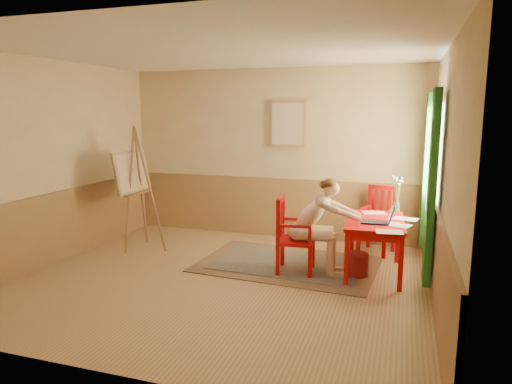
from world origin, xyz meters
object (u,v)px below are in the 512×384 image
(chair_back, at_px, (378,220))
(easel, at_px, (134,177))
(table, at_px, (375,227))
(figure, at_px, (317,222))
(chair_left, at_px, (292,235))
(laptop, at_px, (380,219))

(chair_back, relative_size, easel, 0.53)
(table, relative_size, chair_back, 1.24)
(table, xyz_separation_m, figure, (-0.71, -0.24, 0.07))
(chair_left, xyz_separation_m, laptop, (1.09, 0.13, 0.27))
(laptop, height_order, easel, easel)
(figure, xyz_separation_m, easel, (-2.87, 0.29, 0.42))
(easel, bearing_deg, figure, -5.83)
(table, height_order, figure, figure)
(chair_back, xyz_separation_m, laptop, (0.08, -1.15, 0.27))
(table, bearing_deg, chair_back, 90.67)
(laptop, bearing_deg, easel, 176.69)
(table, height_order, chair_back, chair_back)
(chair_left, relative_size, chair_back, 1.01)
(figure, distance_m, easel, 2.92)
(chair_back, xyz_separation_m, figure, (-0.70, -1.23, 0.20))
(chair_left, distance_m, chair_back, 1.63)
(chair_left, xyz_separation_m, easel, (-2.55, 0.34, 0.62))
(table, xyz_separation_m, chair_left, (-1.03, -0.29, -0.13))
(laptop, bearing_deg, figure, -173.94)
(table, relative_size, laptop, 2.99)
(chair_back, bearing_deg, laptop, -86.13)
(laptop, bearing_deg, table, 112.33)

